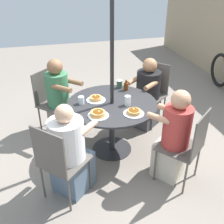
{
  "coord_description": "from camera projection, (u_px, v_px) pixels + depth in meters",
  "views": [
    {
      "loc": [
        2.96,
        -0.77,
        2.35
      ],
      "look_at": [
        0.0,
        0.0,
        0.62
      ],
      "focal_mm": 42.0,
      "sensor_mm": 36.0,
      "label": 1
    }
  ],
  "objects": [
    {
      "name": "diner_south",
      "position": [
        70.0,
        154.0,
        2.9
      ],
      "size": [
        0.59,
        0.59,
        1.14
      ],
      "rotation": [
        0.0,
        0.0,
        0.77
      ],
      "color": "slate",
      "rests_on": "ground"
    },
    {
      "name": "drinking_glass_a",
      "position": [
        81.0,
        100.0,
        3.41
      ],
      "size": [
        0.08,
        0.08,
        0.1
      ],
      "primitive_type": "cylinder",
      "color": "silver",
      "rests_on": "patio_table"
    },
    {
      "name": "patio_chair_south",
      "position": [
        58.0,
        160.0,
        2.74
      ],
      "size": [
        0.63,
        0.63,
        0.98
      ],
      "rotation": [
        0.0,
        0.0,
        0.77
      ],
      "color": "#514C47",
      "rests_on": "ground"
    },
    {
      "name": "patio_chair_west",
      "position": [
        188.0,
        144.0,
        2.98
      ],
      "size": [
        0.63,
        0.63,
        0.98
      ],
      "rotation": [
        0.0,
        0.0,
        -4.04
      ],
      "color": "#514C47",
      "rests_on": "ground"
    },
    {
      "name": "umbrella_pole",
      "position": [
        112.0,
        69.0,
        3.21
      ],
      "size": [
        0.05,
        0.05,
        2.46
      ],
      "primitive_type": "cylinder",
      "color": "black",
      "rests_on": "ground"
    },
    {
      "name": "ground_plane",
      "position": [
        112.0,
        149.0,
        3.82
      ],
      "size": [
        12.0,
        12.0,
        0.0
      ],
      "primitive_type": "plane",
      "color": "gray"
    },
    {
      "name": "patio_chair_north",
      "position": [
        153.0,
        89.0,
        4.28
      ],
      "size": [
        0.63,
        0.63,
        0.98
      ],
      "rotation": [
        0.0,
        0.0,
        -2.49
      ],
      "color": "#514C47",
      "rests_on": "ground"
    },
    {
      "name": "coffee_cup",
      "position": [
        119.0,
        84.0,
        3.84
      ],
      "size": [
        0.09,
        0.09,
        0.12
      ],
      "color": "#33513D",
      "rests_on": "patio_table"
    },
    {
      "name": "diner_north",
      "position": [
        147.0,
        96.0,
        4.18
      ],
      "size": [
        0.58,
        0.61,
        1.13
      ],
      "rotation": [
        0.0,
        0.0,
        -2.49
      ],
      "color": "#3D3D42",
      "rests_on": "ground"
    },
    {
      "name": "syrup_bottle",
      "position": [
        126.0,
        86.0,
        3.77
      ],
      "size": [
        0.09,
        0.07,
        0.15
      ],
      "color": "#602D0F",
      "rests_on": "patio_table"
    },
    {
      "name": "patio_chair_east",
      "position": [
        51.0,
        98.0,
        4.0
      ],
      "size": [
        0.63,
        0.63,
        0.98
      ],
      "rotation": [
        0.0,
        0.0,
        -0.77
      ],
      "color": "#514C47",
      "rests_on": "ground"
    },
    {
      "name": "drinking_glass_b",
      "position": [
        128.0,
        101.0,
        3.36
      ],
      "size": [
        0.08,
        0.08,
        0.13
      ],
      "primitive_type": "cylinder",
      "color": "silver",
      "rests_on": "patio_table"
    },
    {
      "name": "pancake_plate_a",
      "position": [
        96.0,
        99.0,
        3.5
      ],
      "size": [
        0.26,
        0.26,
        0.07
      ],
      "color": "white",
      "rests_on": "patio_table"
    },
    {
      "name": "pancake_plate_b",
      "position": [
        134.0,
        112.0,
        3.18
      ],
      "size": [
        0.26,
        0.26,
        0.07
      ],
      "color": "white",
      "rests_on": "patio_table"
    },
    {
      "name": "diner_west",
      "position": [
        173.0,
        139.0,
        3.08
      ],
      "size": [
        0.54,
        0.52,
        1.19
      ],
      "rotation": [
        0.0,
        0.0,
        -4.04
      ],
      "color": "beige",
      "rests_on": "ground"
    },
    {
      "name": "patio_table",
      "position": [
        112.0,
        111.0,
        3.5
      ],
      "size": [
        1.2,
        1.2,
        0.75
      ],
      "color": "#28282B",
      "rests_on": "ground"
    },
    {
      "name": "pancake_plate_c",
      "position": [
        98.0,
        114.0,
        3.14
      ],
      "size": [
        0.26,
        0.26,
        0.07
      ],
      "color": "white",
      "rests_on": "patio_table"
    },
    {
      "name": "diner_east",
      "position": [
        60.0,
        101.0,
        3.92
      ],
      "size": [
        0.57,
        0.57,
        1.2
      ],
      "rotation": [
        0.0,
        0.0,
        -0.77
      ],
      "color": "gray",
      "rests_on": "ground"
    }
  ]
}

